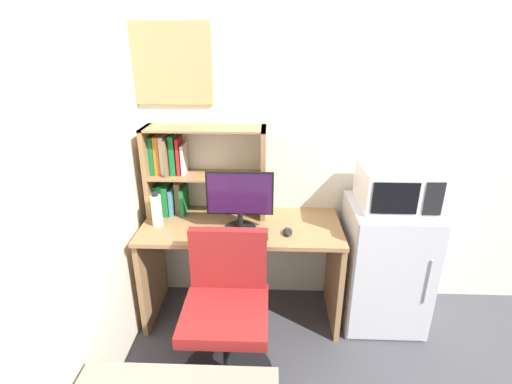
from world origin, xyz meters
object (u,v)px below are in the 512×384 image
(microwave, at_px, (396,186))
(water_bottle, at_px, (157,210))
(keyboard, at_px, (235,233))
(hutch_bookshelf, at_px, (187,170))
(mini_fridge, at_px, (384,264))
(desk_chair, at_px, (227,319))
(wall_corkboard, at_px, (166,64))
(monitor, at_px, (240,199))
(computer_mouse, at_px, (288,232))

(microwave, bearing_deg, water_bottle, -178.58)
(keyboard, xyz_separation_m, microwave, (1.03, 0.15, 0.28))
(keyboard, bearing_deg, hutch_bookshelf, 137.09)
(water_bottle, relative_size, mini_fridge, 0.26)
(hutch_bookshelf, height_order, water_bottle, hutch_bookshelf)
(mini_fridge, relative_size, desk_chair, 1.01)
(hutch_bookshelf, relative_size, wall_corkboard, 1.37)
(keyboard, height_order, wall_corkboard, wall_corkboard)
(monitor, height_order, computer_mouse, monitor)
(mini_fridge, bearing_deg, microwave, 89.99)
(water_bottle, distance_m, mini_fridge, 1.61)
(keyboard, relative_size, desk_chair, 0.48)
(water_bottle, bearing_deg, monitor, -3.71)
(monitor, relative_size, wall_corkboard, 0.72)
(hutch_bookshelf, height_order, desk_chair, hutch_bookshelf)
(keyboard, relative_size, mini_fridge, 0.47)
(microwave, distance_m, desk_chair, 1.34)
(water_bottle, height_order, mini_fridge, water_bottle)
(monitor, height_order, microwave, microwave)
(monitor, distance_m, computer_mouse, 0.37)
(mini_fridge, bearing_deg, water_bottle, -178.69)
(monitor, distance_m, keyboard, 0.22)
(hutch_bookshelf, distance_m, wall_corkboard, 0.71)
(mini_fridge, bearing_deg, keyboard, -171.61)
(monitor, distance_m, desk_chair, 0.73)
(keyboard, xyz_separation_m, desk_chair, (-0.02, -0.38, -0.36))
(monitor, xyz_separation_m, wall_corkboard, (-0.50, 0.35, 0.80))
(hutch_bookshelf, distance_m, mini_fridge, 1.52)
(monitor, xyz_separation_m, desk_chair, (-0.05, -0.46, -0.57))
(monitor, relative_size, water_bottle, 1.83)
(hutch_bookshelf, height_order, keyboard, hutch_bookshelf)
(keyboard, distance_m, computer_mouse, 0.34)
(microwave, relative_size, desk_chair, 0.50)
(computer_mouse, relative_size, wall_corkboard, 0.17)
(wall_corkboard, bearing_deg, microwave, -10.47)
(hutch_bookshelf, relative_size, computer_mouse, 7.97)
(hutch_bookshelf, distance_m, microwave, 1.39)
(water_bottle, xyz_separation_m, desk_chair, (0.51, -0.49, -0.46))
(desk_chair, bearing_deg, computer_mouse, 48.27)
(keyboard, bearing_deg, microwave, 8.55)
(hutch_bookshelf, distance_m, keyboard, 0.58)
(keyboard, distance_m, microwave, 1.07)
(keyboard, distance_m, water_bottle, 0.55)
(mini_fridge, relative_size, microwave, 2.00)
(computer_mouse, height_order, desk_chair, desk_chair)
(hutch_bookshelf, distance_m, desk_chair, 1.03)
(computer_mouse, bearing_deg, mini_fridge, 10.43)
(keyboard, bearing_deg, desk_chair, -93.07)
(monitor, xyz_separation_m, water_bottle, (-0.56, 0.04, -0.11))
(computer_mouse, height_order, wall_corkboard, wall_corkboard)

